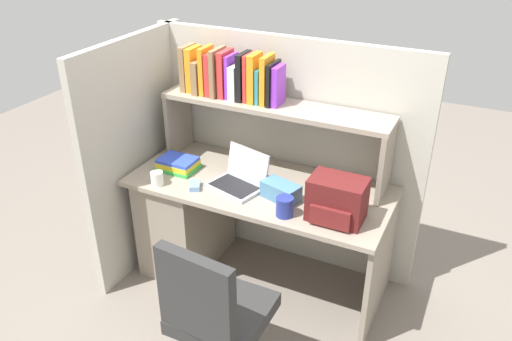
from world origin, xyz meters
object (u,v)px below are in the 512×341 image
object	(u,v)px
backpack	(337,200)
office_chair	(217,328)
laptop	(240,178)
snack_canister	(285,207)
paper_cup	(157,178)
computer_mouse	(195,186)
tissue_box	(281,191)

from	to	relation	value
backpack	office_chair	size ratio (longest dim) A/B	0.32
laptop	snack_canister	world-z (taller)	laptop
backpack	office_chair	xyz separation A→B (m)	(-0.36, -0.70, -0.45)
paper_cup	office_chair	xyz separation A→B (m)	(0.73, -0.58, -0.38)
paper_cup	office_chair	distance (m)	1.01
computer_mouse	office_chair	distance (m)	0.89
computer_mouse	office_chair	bearing A→B (deg)	-80.36
paper_cup	snack_canister	size ratio (longest dim) A/B	0.77
paper_cup	laptop	bearing A→B (deg)	24.15
backpack	tissue_box	distance (m)	0.36
paper_cup	snack_canister	world-z (taller)	snack_canister
tissue_box	computer_mouse	bearing A→B (deg)	-151.16
paper_cup	office_chair	world-z (taller)	office_chair
computer_mouse	tissue_box	world-z (taller)	tissue_box
laptop	backpack	xyz separation A→B (m)	(0.63, -0.09, 0.07)
backpack	office_chair	distance (m)	0.90
tissue_box	laptop	bearing A→B (deg)	-169.36
backpack	computer_mouse	bearing A→B (deg)	-176.77
snack_canister	computer_mouse	bearing A→B (deg)	176.05
backpack	computer_mouse	xyz separation A→B (m)	(-0.86, -0.05, -0.10)
backpack	snack_canister	bearing A→B (deg)	-160.96
snack_canister	backpack	bearing A→B (deg)	19.04
laptop	office_chair	xyz separation A→B (m)	(0.27, -0.79, -0.39)
snack_canister	paper_cup	bearing A→B (deg)	-178.36
backpack	tissue_box	xyz separation A→B (m)	(-0.35, 0.06, -0.07)
laptop	backpack	distance (m)	0.64
tissue_box	snack_canister	xyz separation A→B (m)	(0.09, -0.15, 0.01)
office_chair	laptop	bearing A→B (deg)	-65.25
backpack	snack_canister	distance (m)	0.28
tissue_box	paper_cup	bearing A→B (deg)	-149.95
backpack	office_chair	world-z (taller)	backpack
laptop	paper_cup	size ratio (longest dim) A/B	4.25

